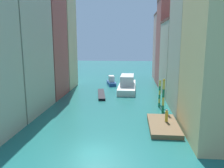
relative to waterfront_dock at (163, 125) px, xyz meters
name	(u,v)px	position (x,y,z in m)	size (l,w,h in m)	color
ground_plane	(114,94)	(-7.42, 17.26, -0.26)	(154.00, 154.00, 0.00)	#1E6B66
building_left_1	(16,47)	(-20.46, 4.71, 9.22)	(7.27, 10.64, 18.94)	#BCB299
building_left_2	(43,45)	(-20.46, 14.49, 9.44)	(7.27, 8.43, 19.39)	#B25147
building_left_3	(57,40)	(-20.46, 22.77, 10.38)	(7.27, 7.33, 21.26)	beige
building_right_1	(198,48)	(5.61, 7.47, 9.08)	(7.27, 9.86, 18.66)	#BCB299
building_right_2	(182,58)	(5.61, 18.39, 6.94)	(7.27, 11.50, 14.39)	#BCB299
building_right_3	(173,42)	(5.61, 28.65, 9.92)	(7.27, 8.95, 20.34)	#B25147
building_right_4	(167,47)	(5.61, 37.21, 8.59)	(7.27, 7.85, 17.69)	tan
waterfront_dock	(163,125)	(0.00, 0.00, 0.00)	(3.50, 7.21, 0.53)	brown
person_on_dock	(167,116)	(0.44, 0.60, 1.00)	(0.36, 0.36, 1.59)	gold
mooring_pole_0	(163,96)	(0.65, 5.61, 2.34)	(0.37, 0.37, 5.10)	#197247
mooring_pole_1	(159,93)	(0.48, 8.77, 1.96)	(0.30, 0.30, 4.35)	#197247
mooring_pole_2	(160,93)	(0.69, 10.19, 1.77)	(0.35, 0.35, 3.95)	#197247
vaporetto_white	(127,84)	(-4.91, 21.32, 0.95)	(3.69, 12.61, 3.22)	white
gondola_black	(101,94)	(-9.79, 15.86, -0.06)	(2.60, 8.63, 0.41)	black
motorboat_0	(111,82)	(-8.81, 26.66, 0.53)	(2.76, 5.28, 2.23)	#234C93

